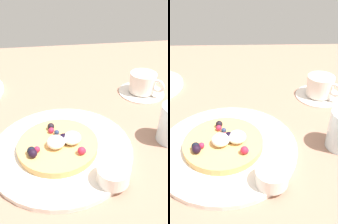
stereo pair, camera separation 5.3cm
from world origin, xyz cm
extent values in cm
cube|color=#9B705B|center=(0.00, 0.00, -1.50)|extent=(187.46, 129.11, 3.00)
cylinder|color=white|center=(-2.21, -4.64, 0.56)|extent=(29.75, 29.75, 1.11)
cylinder|color=#E2A85E|center=(-2.96, -4.74, 1.85)|extent=(16.74, 16.74, 1.47)
sphere|color=black|center=(-7.85, -8.17, 3.45)|extent=(1.72, 1.72, 1.72)
sphere|color=#C91E41|center=(-2.64, -4.16, 3.32)|extent=(1.47, 1.47, 1.47)
sphere|color=black|center=(-4.17, -0.34, 3.36)|extent=(1.54, 1.54, 1.54)
sphere|color=black|center=(0.30, -4.01, 3.35)|extent=(1.54, 1.54, 1.54)
sphere|color=#C3223C|center=(1.48, -8.68, 3.39)|extent=(1.60, 1.60, 1.60)
sphere|color=black|center=(-1.74, -4.67, 3.58)|extent=(1.98, 1.98, 1.98)
sphere|color=#C42342|center=(-4.15, -1.21, 3.21)|extent=(1.24, 1.24, 1.24)
sphere|color=black|center=(-8.18, -7.31, 3.41)|extent=(1.65, 1.65, 1.65)
sphere|color=black|center=(-1.37, -4.31, 3.45)|extent=(1.73, 1.73, 1.73)
sphere|color=navy|center=(1.74, -8.63, 3.24)|extent=(1.31, 1.31, 1.31)
sphere|color=#BF2141|center=(-7.12, -6.87, 3.21)|extent=(1.25, 1.25, 1.25)
sphere|color=navy|center=(-3.00, -2.00, 3.14)|extent=(1.11, 1.11, 1.11)
ellipsoid|color=white|center=(-3.32, -5.79, 3.70)|extent=(3.70, 3.70, 2.22)
ellipsoid|color=white|center=(0.43, -5.01, 3.70)|extent=(3.73, 3.73, 2.24)
ellipsoid|color=white|center=(-2.62, -4.56, 3.31)|extent=(2.40, 2.40, 1.44)
cylinder|color=white|center=(6.32, -14.68, 2.65)|extent=(5.96, 5.96, 3.07)
cylinder|color=maroon|center=(6.32, -14.68, 3.26)|extent=(4.89, 4.89, 0.37)
cylinder|color=silver|center=(23.17, 17.47, 0.32)|extent=(13.41, 13.41, 0.64)
cylinder|color=white|center=(23.17, 17.47, 3.47)|extent=(7.60, 7.60, 5.66)
torus|color=white|center=(26.34, 13.86, 3.76)|extent=(3.22, 3.51, 3.97)
cylinder|color=#A2775A|center=(23.17, 17.47, 5.29)|extent=(6.46, 6.46, 0.45)
camera|label=1|loc=(-3.11, -43.06, 35.57)|focal=38.73mm
camera|label=2|loc=(2.20, -43.53, 35.57)|focal=38.73mm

